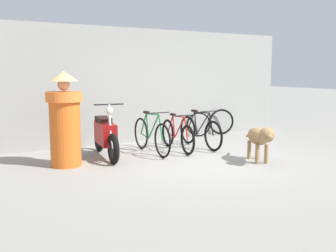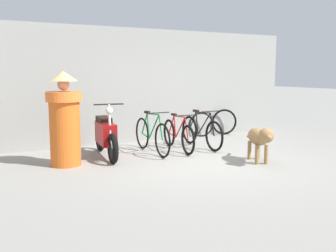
{
  "view_description": "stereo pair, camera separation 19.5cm",
  "coord_description": "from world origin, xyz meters",
  "px_view_note": "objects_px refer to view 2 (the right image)",
  "views": [
    {
      "loc": [
        -4.43,
        -5.97,
        1.73
      ],
      "look_at": [
        -0.53,
        0.79,
        0.65
      ],
      "focal_mm": 42.0,
      "sensor_mm": 36.0,
      "label": 1
    },
    {
      "loc": [
        -4.26,
        -6.07,
        1.73
      ],
      "look_at": [
        -0.53,
        0.79,
        0.65
      ],
      "focal_mm": 42.0,
      "sensor_mm": 36.0,
      "label": 2
    }
  ],
  "objects_px": {
    "stray_dog": "(260,137)",
    "spare_tire_right": "(224,122)",
    "bicycle_2": "(201,132)",
    "spare_tire_left": "(201,125)",
    "bicycle_0": "(152,135)",
    "person_in_robes": "(65,119)",
    "bicycle_1": "(178,135)",
    "motorcycle": "(106,135)"
  },
  "relations": [
    {
      "from": "motorcycle",
      "to": "spare_tire_right",
      "type": "relative_size",
      "value": 2.65
    },
    {
      "from": "bicycle_0",
      "to": "person_in_robes",
      "type": "xyz_separation_m",
      "value": [
        -1.91,
        -0.25,
        0.49
      ]
    },
    {
      "from": "bicycle_2",
      "to": "person_in_robes",
      "type": "xyz_separation_m",
      "value": [
        -3.18,
        -0.28,
        0.51
      ]
    },
    {
      "from": "bicycle_2",
      "to": "stray_dog",
      "type": "relative_size",
      "value": 1.47
    },
    {
      "from": "person_in_robes",
      "to": "motorcycle",
      "type": "bearing_deg",
      "value": -171.76
    },
    {
      "from": "stray_dog",
      "to": "person_in_robes",
      "type": "bearing_deg",
      "value": -93.64
    },
    {
      "from": "bicycle_0",
      "to": "spare_tire_right",
      "type": "bearing_deg",
      "value": 116.07
    },
    {
      "from": "bicycle_1",
      "to": "person_in_robes",
      "type": "distance_m",
      "value": 2.6
    },
    {
      "from": "bicycle_2",
      "to": "spare_tire_left",
      "type": "relative_size",
      "value": 2.67
    },
    {
      "from": "stray_dog",
      "to": "person_in_robes",
      "type": "relative_size",
      "value": 0.68
    },
    {
      "from": "bicycle_2",
      "to": "spare_tire_left",
      "type": "bearing_deg",
      "value": 147.98
    },
    {
      "from": "motorcycle",
      "to": "person_in_robes",
      "type": "relative_size",
      "value": 1.08
    },
    {
      "from": "bicycle_1",
      "to": "spare_tire_right",
      "type": "bearing_deg",
      "value": 126.91
    },
    {
      "from": "stray_dog",
      "to": "motorcycle",
      "type": "bearing_deg",
      "value": -106.72
    },
    {
      "from": "bicycle_1",
      "to": "person_in_robes",
      "type": "relative_size",
      "value": 0.96
    },
    {
      "from": "spare_tire_right",
      "to": "bicycle_0",
      "type": "bearing_deg",
      "value": -156.12
    },
    {
      "from": "bicycle_2",
      "to": "stray_dog",
      "type": "xyz_separation_m",
      "value": [
        0.12,
        -1.84,
        0.13
      ]
    },
    {
      "from": "bicycle_0",
      "to": "spare_tire_left",
      "type": "bearing_deg",
      "value": 123.39
    },
    {
      "from": "bicycle_0",
      "to": "stray_dog",
      "type": "distance_m",
      "value": 2.3
    },
    {
      "from": "spare_tire_right",
      "to": "bicycle_2",
      "type": "bearing_deg",
      "value": -141.85
    },
    {
      "from": "stray_dog",
      "to": "spare_tire_right",
      "type": "distance_m",
      "value": 3.42
    },
    {
      "from": "stray_dog",
      "to": "spare_tire_right",
      "type": "xyz_separation_m",
      "value": [
        1.46,
        3.08,
        -0.14
      ]
    },
    {
      "from": "bicycle_1",
      "to": "bicycle_2",
      "type": "bearing_deg",
      "value": 101.51
    },
    {
      "from": "motorcycle",
      "to": "spare_tire_right",
      "type": "xyz_separation_m",
      "value": [
        3.86,
        1.18,
        -0.09
      ]
    },
    {
      "from": "bicycle_1",
      "to": "person_in_robes",
      "type": "bearing_deg",
      "value": -78.26
    },
    {
      "from": "stray_dog",
      "to": "spare_tire_left",
      "type": "bearing_deg",
      "value": -171.16
    },
    {
      "from": "bicycle_0",
      "to": "bicycle_2",
      "type": "distance_m",
      "value": 1.28
    },
    {
      "from": "bicycle_1",
      "to": "motorcycle",
      "type": "distance_m",
      "value": 1.64
    },
    {
      "from": "bicycle_0",
      "to": "bicycle_1",
      "type": "height_order",
      "value": "bicycle_0"
    },
    {
      "from": "motorcycle",
      "to": "person_in_robes",
      "type": "height_order",
      "value": "person_in_robes"
    },
    {
      "from": "stray_dog",
      "to": "person_in_robes",
      "type": "distance_m",
      "value": 3.67
    },
    {
      "from": "spare_tire_right",
      "to": "spare_tire_left",
      "type": "bearing_deg",
      "value": 179.36
    },
    {
      "from": "stray_dog",
      "to": "spare_tire_left",
      "type": "distance_m",
      "value": 3.18
    },
    {
      "from": "motorcycle",
      "to": "bicycle_2",
      "type": "bearing_deg",
      "value": 96.55
    },
    {
      "from": "bicycle_2",
      "to": "bicycle_1",
      "type": "bearing_deg",
      "value": -83.79
    },
    {
      "from": "person_in_robes",
      "to": "spare_tire_left",
      "type": "distance_m",
      "value": 4.33
    },
    {
      "from": "spare_tire_left",
      "to": "bicycle_2",
      "type": "bearing_deg",
      "value": -123.44
    },
    {
      "from": "spare_tire_right",
      "to": "stray_dog",
      "type": "bearing_deg",
      "value": -115.37
    },
    {
      "from": "bicycle_0",
      "to": "spare_tire_left",
      "type": "distance_m",
      "value": 2.46
    },
    {
      "from": "spare_tire_left",
      "to": "spare_tire_right",
      "type": "bearing_deg",
      "value": -0.64
    },
    {
      "from": "person_in_robes",
      "to": "spare_tire_left",
      "type": "xyz_separation_m",
      "value": [
        4.01,
        1.53,
        -0.54
      ]
    },
    {
      "from": "bicycle_1",
      "to": "stray_dog",
      "type": "bearing_deg",
      "value": 29.83
    }
  ]
}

